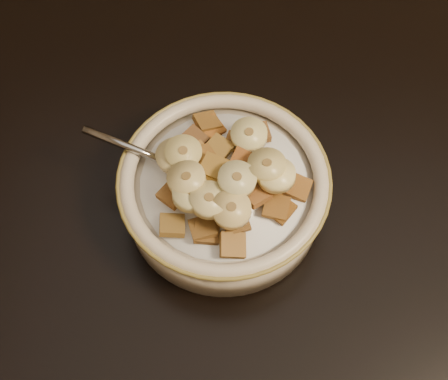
{
  "coord_description": "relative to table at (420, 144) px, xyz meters",
  "views": [
    {
      "loc": [
        -0.17,
        -0.35,
        1.25
      ],
      "look_at": [
        -0.19,
        -0.09,
        0.78
      ],
      "focal_mm": 50.0,
      "sensor_mm": 36.0,
      "label": 1
    }
  ],
  "objects": [
    {
      "name": "cereal_square_12",
      "position": [
        -0.23,
        -0.14,
        0.07
      ],
      "size": [
        0.02,
        0.02,
        0.01
      ],
      "primitive_type": "cube",
      "rotation": [
        -0.21,
        0.15,
        0.08
      ],
      "color": "brown",
      "rests_on": "milk"
    },
    {
      "name": "banana_slice_2",
      "position": [
        -0.15,
        -0.09,
        0.09
      ],
      "size": [
        0.03,
        0.03,
        0.02
      ],
      "primitive_type": "cylinder",
      "rotation": [
        0.13,
        0.07,
        3.08
      ],
      "color": "#FFF0AB",
      "rests_on": "milk"
    },
    {
      "name": "cereal_square_22",
      "position": [
        -0.21,
        -0.08,
        0.08
      ],
      "size": [
        0.03,
        0.03,
        0.01
      ],
      "primitive_type": "cube",
      "rotation": [
        -0.07,
        -0.01,
        2.18
      ],
      "color": "brown",
      "rests_on": "milk"
    },
    {
      "name": "floor",
      "position": [
        0.0,
        0.0,
        -0.78
      ],
      "size": [
        4.0,
        4.5,
        0.1
      ],
      "primitive_type": "cube",
      "color": "#422816",
      "rests_on": "ground"
    },
    {
      "name": "table",
      "position": [
        0.0,
        0.0,
        0.0
      ],
      "size": [
        1.41,
        0.91,
        0.04
      ],
      "primitive_type": "cube",
      "rotation": [
        0.0,
        0.0,
        0.01
      ],
      "color": "black",
      "rests_on": "floor"
    },
    {
      "name": "banana_slice_6",
      "position": [
        -0.18,
        -0.1,
        0.09
      ],
      "size": [
        0.03,
        0.03,
        0.01
      ],
      "primitive_type": "cylinder",
      "rotation": [
        -0.01,
        0.1,
        0.11
      ],
      "color": "#F7E99D",
      "rests_on": "milk"
    },
    {
      "name": "cereal_square_9",
      "position": [
        -0.18,
        -0.05,
        0.07
      ],
      "size": [
        0.02,
        0.02,
        0.01
      ],
      "primitive_type": "cube",
      "rotation": [
        -0.22,
        0.15,
        1.37
      ],
      "color": "brown",
      "rests_on": "milk"
    },
    {
      "name": "cereal_square_14",
      "position": [
        -0.19,
        -0.07,
        0.08
      ],
      "size": [
        0.03,
        0.03,
        0.01
      ],
      "primitive_type": "cube",
      "rotation": [
        0.03,
        -0.05,
        2.56
      ],
      "color": "brown",
      "rests_on": "milk"
    },
    {
      "name": "cereal_square_24",
      "position": [
        -0.21,
        -0.08,
        0.08
      ],
      "size": [
        0.02,
        0.02,
        0.01
      ],
      "primitive_type": "cube",
      "rotation": [
        0.01,
        0.09,
        0.13
      ],
      "color": "#95581A",
      "rests_on": "milk"
    },
    {
      "name": "banana_slice_5",
      "position": [
        -0.18,
        -0.13,
        0.09
      ],
      "size": [
        0.04,
        0.04,
        0.01
      ],
      "primitive_type": "cylinder",
      "rotation": [
        0.08,
        -0.08,
        0.26
      ],
      "color": "#DCC07A",
      "rests_on": "milk"
    },
    {
      "name": "cereal_square_19",
      "position": [
        -0.14,
        -0.11,
        0.07
      ],
      "size": [
        0.02,
        0.02,
        0.01
      ],
      "primitive_type": "cube",
      "rotation": [
        0.03,
        -0.17,
        1.38
      ],
      "color": "brown",
      "rests_on": "milk"
    },
    {
      "name": "cereal_square_10",
      "position": [
        -0.17,
        -0.08,
        0.08
      ],
      "size": [
        0.03,
        0.03,
        0.01
      ],
      "primitive_type": "cube",
      "rotation": [
        0.17,
        -0.12,
        1.2
      ],
      "color": "#8F4817",
      "rests_on": "milk"
    },
    {
      "name": "banana_slice_8",
      "position": [
        -0.15,
        -0.09,
        0.09
      ],
      "size": [
        0.04,
        0.04,
        0.01
      ],
      "primitive_type": "cylinder",
      "rotation": [
        0.01,
        0.12,
        2.08
      ],
      "color": "#E9D489",
      "rests_on": "milk"
    },
    {
      "name": "cereal_square_11",
      "position": [
        -0.16,
        -0.11,
        0.08
      ],
      "size": [
        0.03,
        0.03,
        0.01
      ],
      "primitive_type": "cube",
      "rotation": [
        -0.13,
        0.11,
        0.7
      ],
      "color": "#9C5823",
      "rests_on": "milk"
    },
    {
      "name": "cereal_square_6",
      "position": [
        -0.16,
        -0.04,
        0.07
      ],
      "size": [
        0.02,
        0.02,
        0.01
      ],
      "primitive_type": "cube",
      "rotation": [
        0.08,
        0.16,
        1.83
      ],
      "color": "brown",
      "rests_on": "milk"
    },
    {
      "name": "banana_slice_7",
      "position": [
        -0.22,
        -0.1,
        0.09
      ],
      "size": [
        0.04,
        0.04,
        0.02
      ],
      "primitive_type": "cylinder",
      "rotation": [
        -0.09,
        0.13,
        2.0
      ],
      "color": "tan",
      "rests_on": "milk"
    },
    {
      "name": "cereal_bowl",
      "position": [
        -0.19,
        -0.09,
        0.04
      ],
      "size": [
        0.17,
        0.17,
        0.04
      ],
      "primitive_type": "cylinder",
      "color": "beige",
      "rests_on": "table"
    },
    {
      "name": "banana_slice_9",
      "position": [
        -0.23,
        -0.08,
        0.08
      ],
      "size": [
        0.04,
        0.04,
        0.02
      ],
      "primitive_type": "cylinder",
      "rotation": [
        -0.08,
        -0.14,
        0.69
      ],
      "color": "#D0B57D",
      "rests_on": "milk"
    },
    {
      "name": "cereal_square_20",
      "position": [
        -0.2,
        -0.09,
        0.09
      ],
      "size": [
        0.03,
        0.03,
        0.01
      ],
      "primitive_type": "cube",
      "rotation": [
        0.08,
        -0.02,
        1.23
      ],
      "color": "brown",
      "rests_on": "milk"
    },
    {
      "name": "spoon",
      "position": [
        -0.21,
        -0.08,
        0.07
      ],
      "size": [
        0.05,
        0.04,
        0.01
      ],
      "primitive_type": "ellipsoid",
      "rotation": [
        0.0,
        0.0,
        4.45
      ],
      "color": "gray",
      "rests_on": "cereal_bowl"
    },
    {
      "name": "milk",
      "position": [
        -0.19,
        -0.09,
        0.06
      ],
      "size": [
        0.14,
        0.14,
        0.0
      ],
      "primitive_type": "cylinder",
      "color": "white",
      "rests_on": "cereal_bowl"
    },
    {
      "name": "cereal_square_0",
      "position": [
        -0.21,
        -0.03,
        0.07
      ],
      "size": [
        0.03,
        0.03,
        0.01
      ],
      "primitive_type": "cube",
      "rotation": [
        0.23,
        0.08,
        2.06
      ],
      "color": "brown",
      "rests_on": "milk"
    },
    {
      "name": "cereal_square_4",
      "position": [
        -0.14,
        -0.09,
        0.07
      ],
      "size": [
        0.02,
        0.02,
        0.01
      ],
      "primitive_type": "cube",
      "rotation": [
        0.07,
        -0.15,
        0.03
      ],
      "color": "olive",
      "rests_on": "milk"
    },
    {
      "name": "cereal_square_7",
      "position": [
        -0.18,
        -0.15,
        0.07
      ],
      "size": [
        0.02,
        0.02,
        0.01
      ],
      "primitive_type": "cube",
      "rotation": [
        0.24,
        -0.18,
        1.64
      ],
      "color": "#8E5E2B",
      "rests_on": "milk"
    },
    {
      "name": "cereal_square_15",
      "position": [
        -0.21,
        -0.09,
        0.08
      ],
      "size": [
        0.02,
        0.02,
        0.01
      ],
      "primitive_type": "cube",
      "rotation": [
        -0.23,
        0.01,
        1.8
      ],
      "color": "brown",
      "rests_on": "milk"
    },
    {
      "name": "cereal_square_23",
      "position": [
        -0.22,
        -0.05,
        0.07
      ],
      "size": [
        0.03,
        0.03,
        0.01
      ],
      "primitive_type": "cube",
      "rotation": [
        -0.05,
        -0.09,
        2.46
      ],
      "color": "brown",
      "rests_on": "milk"
    },
    {
      "name": "cereal_square_2",
      "position": [
        -0.23,
        -0.11,
        0.07
      ],
      "size": [
        0.03,
        0.03,
        0.01
      ],
      "primitive_type": "cube",
      "rotation": [
        -0.03,
        0.04,
        2.53
      ],
      "color": "#9B612B",
      "rests_on": "milk"
    },
    {
      "name": "cereal_square_1",
      "position": [
        -0.2,
        -0.1,
        0.08
      ],
      "size": [
        0.03,
        0.03,
        0.01
      ],
      "primitive_type": "cube",
      "rotation": [
        -0.11,
        0.06,
        2.67
      ],
      "color": "brown",
      "rests_on": "milk"
    },
    {
      "name": "cereal_square_5",
      "position": [
        -0.2,
        -0.04,
        0.07
      ],
      "size": [
        0.03,
        0.03,
        0.01
      ],
      "primitive_type": "cube",
      "rotation": [
        0.18,
        -0.13,
        2.25
      ],
      "color": "#934F18",
      "rests_on": "milk"
    },
    {
      "name": "cereal_square_21",
      "position": [
        -0.2,
        -0.14,
        0.07
      ],
      "size": [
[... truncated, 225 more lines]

